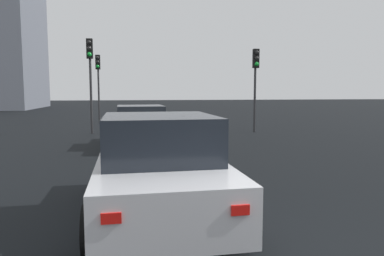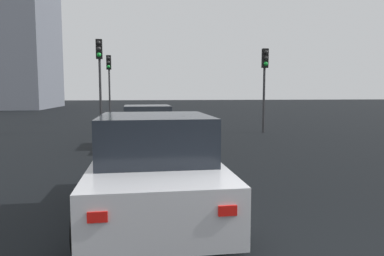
% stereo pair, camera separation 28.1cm
% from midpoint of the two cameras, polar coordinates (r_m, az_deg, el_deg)
% --- Properties ---
extents(car_beige_right_lead, '(4.19, 2.15, 1.48)m').
position_cam_midpoint_polar(car_beige_right_lead, '(13.26, -8.80, 0.28)').
color(car_beige_right_lead, tan).
rests_on(car_beige_right_lead, ground_plane).
extents(car_white_right_second, '(4.21, 2.12, 1.63)m').
position_cam_midpoint_polar(car_white_right_second, '(5.70, -6.77, -6.43)').
color(car_white_right_second, silver).
rests_on(car_white_right_second, ground_plane).
extents(traffic_light_near_left, '(0.32, 0.29, 4.00)m').
position_cam_midpoint_polar(traffic_light_near_left, '(17.66, 9.63, 8.66)').
color(traffic_light_near_left, '#2D2D30').
rests_on(traffic_light_near_left, ground_plane).
extents(traffic_light_near_right, '(0.32, 0.28, 4.39)m').
position_cam_midpoint_polar(traffic_light_near_right, '(17.42, -16.34, 9.41)').
color(traffic_light_near_right, '#2D2D30').
rests_on(traffic_light_near_right, ground_plane).
extents(traffic_light_far_left, '(0.32, 0.29, 4.26)m').
position_cam_midpoint_polar(traffic_light_far_left, '(23.61, -15.02, 8.24)').
color(traffic_light_far_left, '#2D2D30').
rests_on(traffic_light_far_left, ground_plane).
extents(building_facade_left, '(12.32, 6.20, 15.43)m').
position_cam_midpoint_polar(building_facade_left, '(48.16, -27.27, 12.02)').
color(building_facade_left, gray).
rests_on(building_facade_left, ground_plane).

